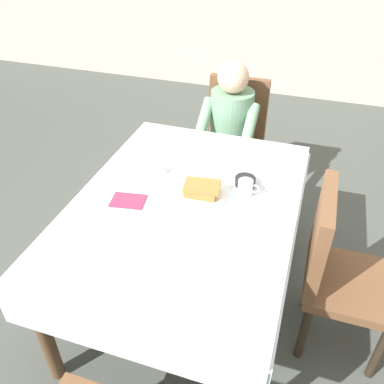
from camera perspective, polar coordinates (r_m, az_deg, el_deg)
The scene contains 14 objects.
ground_plane at distance 2.56m, azimuth -0.78°, elevation -14.55°, with size 14.00×14.00×0.00m, color #474C47.
dining_table_main at distance 2.09m, azimuth -0.93°, elevation -3.26°, with size 1.12×1.52×0.74m.
chair_diner at distance 3.11m, azimuth 5.90°, elevation 8.24°, with size 0.44×0.45×0.93m.
diner_person at distance 2.91m, azimuth 5.35°, elevation 9.28°, with size 0.40×0.43×1.12m.
chair_right_side at distance 2.12m, azimuth 19.52°, elevation -9.73°, with size 0.45×0.44×0.93m.
plate_breakfast at distance 2.07m, azimuth 1.18°, elevation -0.29°, with size 0.28×0.28×0.02m, color white.
breakfast_stack at distance 2.05m, azimuth 1.40°, elevation 0.49°, with size 0.19×0.14×0.06m.
cup_coffee at distance 2.08m, azimuth 7.59°, elevation 0.60°, with size 0.11×0.08×0.08m.
bowl_butter at distance 2.16m, azimuth 7.51°, elevation 1.50°, with size 0.11×0.11×0.04m, color black.
syrup_pitcher at distance 2.24m, azimuth -4.28°, elevation 3.57°, with size 0.08×0.08×0.07m.
fork_left_of_plate at distance 2.11m, azimuth -3.91°, elevation 0.24°, with size 0.18×0.01×0.01m, color silver.
knife_right_of_plate at distance 2.03m, azimuth 6.15°, elevation -1.73°, with size 0.20×0.01×0.01m, color silver.
spoon_near_edge at distance 1.85m, azimuth -0.82°, elevation -5.88°, with size 0.15×0.01×0.01m, color silver.
napkin_folded at distance 2.06m, azimuth -9.00°, elevation -1.22°, with size 0.17×0.12×0.01m, color #8C2D4C.
Camera 1 is at (0.53, -1.52, 1.99)m, focal length 37.79 mm.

